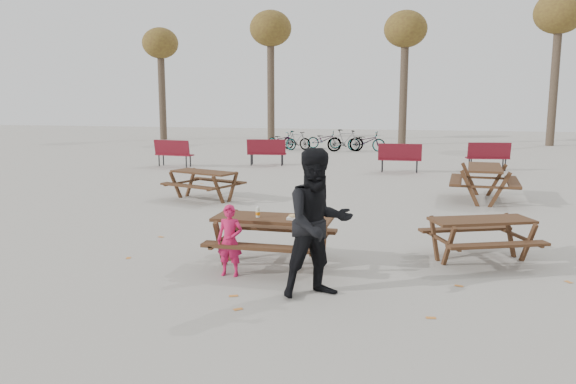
% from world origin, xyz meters
% --- Properties ---
extents(ground, '(80.00, 80.00, 0.00)m').
position_xyz_m(ground, '(0.00, 0.00, 0.00)').
color(ground, gray).
rests_on(ground, ground).
extents(main_picnic_table, '(1.80, 1.45, 0.78)m').
position_xyz_m(main_picnic_table, '(0.00, 0.00, 0.59)').
color(main_picnic_table, '#332112').
rests_on(main_picnic_table, ground).
extents(food_tray, '(0.18, 0.11, 0.03)m').
position_xyz_m(food_tray, '(0.35, -0.13, 0.79)').
color(food_tray, silver).
rests_on(food_tray, main_picnic_table).
extents(bread_roll, '(0.14, 0.06, 0.05)m').
position_xyz_m(bread_roll, '(0.35, -0.13, 0.83)').
color(bread_roll, tan).
rests_on(bread_roll, food_tray).
extents(soda_bottle, '(0.07, 0.07, 0.17)m').
position_xyz_m(soda_bottle, '(-0.21, -0.08, 0.85)').
color(soda_bottle, silver).
rests_on(soda_bottle, main_picnic_table).
extents(child, '(0.39, 0.26, 1.05)m').
position_xyz_m(child, '(-0.48, -0.61, 0.53)').
color(child, '#BF174A').
rests_on(child, ground).
extents(adult, '(1.20, 1.14, 1.95)m').
position_xyz_m(adult, '(0.92, -1.16, 0.97)').
color(adult, black).
rests_on(adult, ground).
extents(picnic_table_east, '(1.96, 1.80, 0.68)m').
position_xyz_m(picnic_table_east, '(3.15, 1.04, 0.34)').
color(picnic_table_east, '#332112').
rests_on(picnic_table_east, ground).
extents(picnic_table_north, '(2.08, 1.88, 0.74)m').
position_xyz_m(picnic_table_north, '(-3.23, 5.18, 0.37)').
color(picnic_table_north, '#332112').
rests_on(picnic_table_north, ground).
extents(picnic_table_far, '(1.79, 2.16, 0.88)m').
position_xyz_m(picnic_table_far, '(3.74, 6.73, 0.44)').
color(picnic_table_far, '#332112').
rests_on(picnic_table_far, ground).
extents(park_bench_row, '(13.14, 2.24, 1.03)m').
position_xyz_m(park_bench_row, '(-1.22, 12.42, 0.52)').
color(park_bench_row, maroon).
rests_on(park_bench_row, ground).
extents(bicycle_row, '(6.20, 2.47, 1.09)m').
position_xyz_m(bicycle_row, '(-2.58, 19.89, 0.49)').
color(bicycle_row, black).
rests_on(bicycle_row, ground).
extents(tree_row, '(32.17, 3.52, 8.26)m').
position_xyz_m(tree_row, '(0.90, 25.15, 6.19)').
color(tree_row, '#382B21').
rests_on(tree_row, ground).
extents(fallen_leaves, '(11.00, 11.00, 0.01)m').
position_xyz_m(fallen_leaves, '(0.50, 2.50, 0.00)').
color(fallen_leaves, orange).
rests_on(fallen_leaves, ground).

